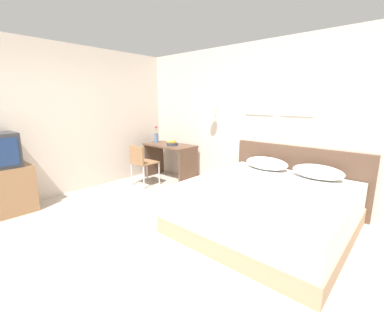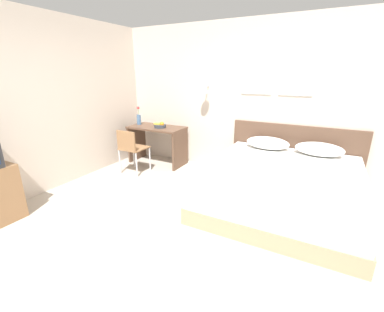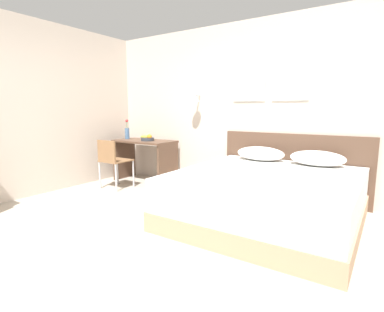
{
  "view_description": "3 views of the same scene",
  "coord_description": "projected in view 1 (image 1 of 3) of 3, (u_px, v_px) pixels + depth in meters",
  "views": [
    {
      "loc": [
        2.44,
        -1.48,
        1.66
      ],
      "look_at": [
        -0.56,
        1.9,
        0.7
      ],
      "focal_mm": 24.0,
      "sensor_mm": 36.0,
      "label": 1
    },
    {
      "loc": [
        1.49,
        -1.88,
        1.8
      ],
      "look_at": [
        -0.14,
        1.2,
        0.66
      ],
      "focal_mm": 24.0,
      "sensor_mm": 36.0,
      "label": 2
    },
    {
      "loc": [
        2.22,
        -1.78,
        1.31
      ],
      "look_at": [
        -0.06,
        1.66,
        0.67
      ],
      "focal_mm": 28.0,
      "sensor_mm": 36.0,
      "label": 3
    }
  ],
  "objects": [
    {
      "name": "folded_towel_near_foot",
      "position": [
        255.0,
        190.0,
        3.09
      ],
      "size": [
        0.29,
        0.3,
        0.06
      ],
      "color": "white",
      "rests_on": "bed"
    },
    {
      "name": "wall_back",
      "position": [
        242.0,
        120.0,
        4.68
      ],
      "size": [
        5.35,
        0.31,
        2.65
      ],
      "color": "beige",
      "rests_on": "ground_plane"
    },
    {
      "name": "fruit_bowl",
      "position": [
        172.0,
        143.0,
        5.36
      ],
      "size": [
        0.25,
        0.23,
        0.12
      ],
      "color": "#333842",
      "rests_on": "desk"
    },
    {
      "name": "desk",
      "position": [
        170.0,
        155.0,
        5.52
      ],
      "size": [
        1.11,
        0.59,
        0.76
      ],
      "color": "brown",
      "rests_on": "ground_plane"
    },
    {
      "name": "flower_vase",
      "position": [
        156.0,
        137.0,
        5.75
      ],
      "size": [
        0.09,
        0.09,
        0.37
      ],
      "color": "#4C7099",
      "rests_on": "desk"
    },
    {
      "name": "pillow_left",
      "position": [
        267.0,
        163.0,
        4.13
      ],
      "size": [
        0.69,
        0.39,
        0.2
      ],
      "color": "white",
      "rests_on": "bed"
    },
    {
      "name": "ground_plane",
      "position": [
        120.0,
        246.0,
        3.02
      ],
      "size": [
        24.0,
        24.0,
        0.0
      ],
      "primitive_type": "plane",
      "color": "#B2A899"
    },
    {
      "name": "folded_towel_mid_bed",
      "position": [
        244.0,
        203.0,
        2.69
      ],
      "size": [
        0.31,
        0.35,
        0.06
      ],
      "color": "white",
      "rests_on": "bed"
    },
    {
      "name": "tv_stand",
      "position": [
        6.0,
        191.0,
        3.8
      ],
      "size": [
        0.46,
        0.71,
        0.72
      ],
      "color": "#8E6642",
      "rests_on": "ground_plane"
    },
    {
      "name": "bed",
      "position": [
        265.0,
        207.0,
        3.39
      ],
      "size": [
        1.98,
        2.07,
        0.58
      ],
      "color": "tan",
      "rests_on": "ground_plane"
    },
    {
      "name": "wall_left",
      "position": [
        24.0,
        123.0,
        4.1
      ],
      "size": [
        0.06,
        5.63,
        2.65
      ],
      "color": "beige",
      "rests_on": "ground_plane"
    },
    {
      "name": "pillow_right",
      "position": [
        318.0,
        172.0,
        3.63
      ],
      "size": [
        0.69,
        0.39,
        0.2
      ],
      "color": "white",
      "rests_on": "bed"
    },
    {
      "name": "headboard",
      "position": [
        296.0,
        176.0,
        4.13
      ],
      "size": [
        2.1,
        0.06,
        0.97
      ],
      "color": "brown",
      "rests_on": "ground_plane"
    },
    {
      "name": "desk_chair",
      "position": [
        142.0,
        161.0,
        5.07
      ],
      "size": [
        0.43,
        0.43,
        0.82
      ],
      "color": "#8E6642",
      "rests_on": "ground_plane"
    }
  ]
}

